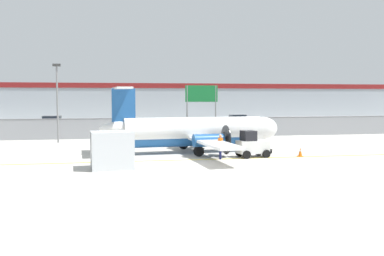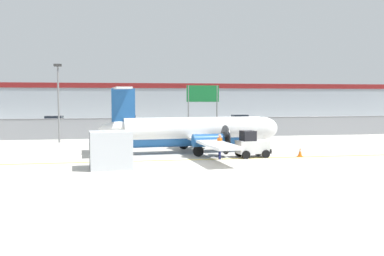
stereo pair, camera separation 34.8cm
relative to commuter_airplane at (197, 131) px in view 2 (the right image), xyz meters
The scene contains 17 objects.
ground_plane 4.28m from the commuter_airplane, 108.55° to the right, with size 140.00×140.00×0.01m.
perimeter_fence 12.31m from the commuter_airplane, 95.90° to the left, with size 98.00×0.10×2.10m.
parking_lot_strip 23.82m from the commuter_airplane, 93.05° to the left, with size 98.00×17.00×0.12m.
background_building 42.27m from the commuter_airplane, 91.72° to the left, with size 91.00×8.10×6.50m.
commuter_airplane is the anchor object (origin of this frame).
baggage_tug 4.69m from the commuter_airplane, 45.09° to the right, with size 2.45×1.64×1.88m.
ground_crew_worker 3.92m from the commuter_airplane, 77.37° to the right, with size 0.40×0.55×1.70m.
cargo_container 9.05m from the commuter_airplane, 135.11° to the right, with size 2.59×2.23×2.20m.
traffic_cone_near_left 7.75m from the commuter_airplane, 28.19° to the right, with size 0.36×0.36×0.64m.
traffic_cone_near_right 5.87m from the commuter_airplane, 167.08° to the right, with size 0.36×0.36×0.64m.
traffic_cone_far_left 1.36m from the commuter_airplane, 90.80° to the left, with size 0.36×0.36×0.64m.
parked_car_0 31.53m from the commuter_airplane, 117.51° to the left, with size 4.37×2.39×1.58m.
parked_car_1 28.40m from the commuter_airplane, 99.25° to the left, with size 4.25×2.10×1.58m.
parked_car_2 19.48m from the commuter_airplane, 84.03° to the left, with size 4.24×2.09×1.58m.
parked_car_3 29.55m from the commuter_airplane, 67.77° to the left, with size 4.22×2.04×1.58m.
apron_light_pole 14.88m from the commuter_airplane, 140.96° to the left, with size 0.70×0.30×7.27m.
highway_sign 14.70m from the commuter_airplane, 77.10° to the left, with size 3.60×0.14×5.50m.
Camera 2 is at (-4.68, -26.13, 4.21)m, focal length 40.00 mm.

